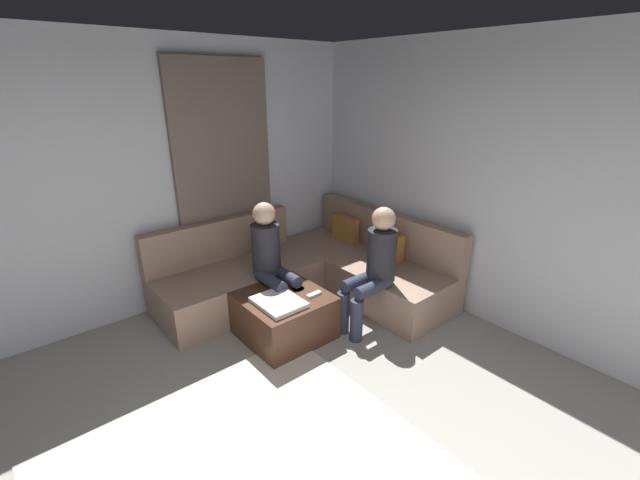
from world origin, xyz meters
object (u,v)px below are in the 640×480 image
object	(u,v)px
game_remote	(314,294)
ottoman	(284,315)
sectional_couch	(311,271)
coffee_mug	(285,277)
person_on_couch_back	(374,264)
person_on_couch_side	(272,258)

from	to	relation	value
game_remote	ottoman	bearing A→B (deg)	-129.29
sectional_couch	coffee_mug	distance (m)	0.62
person_on_couch_back	coffee_mug	bearing A→B (deg)	42.92
ottoman	person_on_couch_side	size ratio (longest dim) A/B	0.63
sectional_couch	ottoman	xyz separation A→B (m)	(0.47, -0.71, -0.07)
sectional_couch	person_on_couch_back	bearing A→B (deg)	3.56
game_remote	coffee_mug	bearing A→B (deg)	-174.29
ottoman	coffee_mug	size ratio (longest dim) A/B	8.00
sectional_couch	person_on_couch_side	world-z (taller)	person_on_couch_side
sectional_couch	person_on_couch_side	bearing A→B (deg)	-76.38
sectional_couch	game_remote	distance (m)	0.83
coffee_mug	game_remote	xyz separation A→B (m)	(0.40, 0.04, -0.04)
game_remote	person_on_couch_side	distance (m)	0.57
game_remote	person_on_couch_side	size ratio (longest dim) A/B	0.12
ottoman	person_on_couch_back	bearing A→B (deg)	61.83
game_remote	person_on_couch_side	xyz separation A→B (m)	(-0.51, -0.12, 0.23)
person_on_couch_side	person_on_couch_back	bearing A→B (deg)	132.03
sectional_couch	person_on_couch_back	xyz separation A→B (m)	(0.89, 0.06, 0.38)
sectional_couch	ottoman	world-z (taller)	sectional_couch
coffee_mug	person_on_couch_side	world-z (taller)	person_on_couch_side
person_on_couch_back	game_remote	bearing A→B (deg)	67.13
game_remote	person_on_couch_back	distance (m)	0.63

